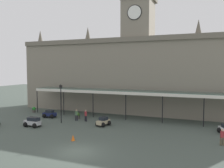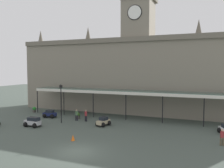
{
  "view_description": "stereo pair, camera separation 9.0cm",
  "coord_description": "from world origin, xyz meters",
  "px_view_note": "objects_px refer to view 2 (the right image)",
  "views": [
    {
      "loc": [
        10.87,
        -18.52,
        7.77
      ],
      "look_at": [
        0.0,
        8.88,
        5.74
      ],
      "focal_mm": 37.72,
      "sensor_mm": 36.0,
      "label": 1
    },
    {
      "loc": [
        10.95,
        -18.49,
        7.77
      ],
      "look_at": [
        0.0,
        8.88,
        5.74
      ],
      "focal_mm": 37.72,
      "sensor_mm": 36.0,
      "label": 2
    }
  ],
  "objects_px": {
    "pedestrian_near_entrance": "(222,137)",
    "pedestrian_beside_cars": "(86,115)",
    "victorian_lamppost": "(61,99)",
    "planter_forecourt_centre": "(34,110)",
    "pedestrian_crossing_forecourt": "(77,115)",
    "car_navy_sedan": "(50,114)",
    "car_beige_sedan": "(103,122)",
    "car_silver_estate": "(33,122)",
    "planter_near_kerb": "(78,115)",
    "traffic_cone": "(73,138)"
  },
  "relations": [
    {
      "from": "victorian_lamppost",
      "to": "car_silver_estate",
      "type": "bearing_deg",
      "value": -126.11
    },
    {
      "from": "car_navy_sedan",
      "to": "planter_forecourt_centre",
      "type": "relative_size",
      "value": 2.21
    },
    {
      "from": "car_silver_estate",
      "to": "traffic_cone",
      "type": "bearing_deg",
      "value": -21.72
    },
    {
      "from": "car_navy_sedan",
      "to": "car_silver_estate",
      "type": "distance_m",
      "value": 5.8
    },
    {
      "from": "pedestrian_beside_cars",
      "to": "planter_forecourt_centre",
      "type": "distance_m",
      "value": 12.05
    },
    {
      "from": "car_beige_sedan",
      "to": "car_silver_estate",
      "type": "relative_size",
      "value": 0.96
    },
    {
      "from": "traffic_cone",
      "to": "pedestrian_crossing_forecourt",
      "type": "bearing_deg",
      "value": 118.04
    },
    {
      "from": "car_beige_sedan",
      "to": "planter_near_kerb",
      "type": "relative_size",
      "value": 2.29
    },
    {
      "from": "victorian_lamppost",
      "to": "planter_forecourt_centre",
      "type": "xyz_separation_m",
      "value": [
        -8.96,
        4.99,
        -2.88
      ]
    },
    {
      "from": "pedestrian_beside_cars",
      "to": "planter_forecourt_centre",
      "type": "bearing_deg",
      "value": 166.48
    },
    {
      "from": "car_navy_sedan",
      "to": "pedestrian_near_entrance",
      "type": "bearing_deg",
      "value": -10.92
    },
    {
      "from": "pedestrian_crossing_forecourt",
      "to": "planter_forecourt_centre",
      "type": "relative_size",
      "value": 1.74
    },
    {
      "from": "car_beige_sedan",
      "to": "pedestrian_near_entrance",
      "type": "height_order",
      "value": "pedestrian_near_entrance"
    },
    {
      "from": "victorian_lamppost",
      "to": "planter_forecourt_centre",
      "type": "relative_size",
      "value": 5.72
    },
    {
      "from": "pedestrian_near_entrance",
      "to": "victorian_lamppost",
      "type": "xyz_separation_m",
      "value": [
        -20.47,
        2.24,
        2.46
      ]
    },
    {
      "from": "victorian_lamppost",
      "to": "planter_forecourt_centre",
      "type": "distance_m",
      "value": 10.65
    },
    {
      "from": "planter_forecourt_centre",
      "to": "planter_near_kerb",
      "type": "xyz_separation_m",
      "value": [
        9.71,
        -1.66,
        0.0
      ]
    },
    {
      "from": "car_silver_estate",
      "to": "traffic_cone",
      "type": "xyz_separation_m",
      "value": [
        8.09,
        -3.22,
        -0.24
      ]
    },
    {
      "from": "pedestrian_crossing_forecourt",
      "to": "planter_forecourt_centre",
      "type": "height_order",
      "value": "pedestrian_crossing_forecourt"
    },
    {
      "from": "victorian_lamppost",
      "to": "traffic_cone",
      "type": "distance_m",
      "value": 9.14
    },
    {
      "from": "car_beige_sedan",
      "to": "planter_near_kerb",
      "type": "xyz_separation_m",
      "value": [
        -5.42,
        2.6,
        -0.01
      ]
    },
    {
      "from": "pedestrian_crossing_forecourt",
      "to": "victorian_lamppost",
      "type": "height_order",
      "value": "victorian_lamppost"
    },
    {
      "from": "car_beige_sedan",
      "to": "pedestrian_crossing_forecourt",
      "type": "distance_m",
      "value": 5.08
    },
    {
      "from": "pedestrian_crossing_forecourt",
      "to": "planter_near_kerb",
      "type": "relative_size",
      "value": 1.74
    },
    {
      "from": "car_navy_sedan",
      "to": "traffic_cone",
      "type": "distance_m",
      "value": 13.01
    },
    {
      "from": "car_navy_sedan",
      "to": "planter_near_kerb",
      "type": "distance_m",
      "value": 4.61
    },
    {
      "from": "pedestrian_near_entrance",
      "to": "pedestrian_beside_cars",
      "type": "height_order",
      "value": "same"
    },
    {
      "from": "car_navy_sedan",
      "to": "pedestrian_near_entrance",
      "type": "xyz_separation_m",
      "value": [
        24.25,
        -4.68,
        0.41
      ]
    },
    {
      "from": "planter_near_kerb",
      "to": "pedestrian_beside_cars",
      "type": "bearing_deg",
      "value": -29.94
    },
    {
      "from": "pedestrian_near_entrance",
      "to": "planter_near_kerb",
      "type": "bearing_deg",
      "value": 164.25
    },
    {
      "from": "car_silver_estate",
      "to": "car_beige_sedan",
      "type": "bearing_deg",
      "value": 24.68
    },
    {
      "from": "car_navy_sedan",
      "to": "planter_near_kerb",
      "type": "relative_size",
      "value": 2.21
    },
    {
      "from": "pedestrian_near_entrance",
      "to": "pedestrian_beside_cars",
      "type": "bearing_deg",
      "value": 166.02
    },
    {
      "from": "pedestrian_beside_cars",
      "to": "car_silver_estate",
      "type": "bearing_deg",
      "value": -133.48
    },
    {
      "from": "traffic_cone",
      "to": "car_navy_sedan",
      "type": "bearing_deg",
      "value": 137.22
    },
    {
      "from": "pedestrian_crossing_forecourt",
      "to": "car_navy_sedan",
      "type": "bearing_deg",
      "value": 175.51
    },
    {
      "from": "car_navy_sedan",
      "to": "pedestrian_beside_cars",
      "type": "xyz_separation_m",
      "value": [
        6.53,
        -0.27,
        0.41
      ]
    },
    {
      "from": "pedestrian_crossing_forecourt",
      "to": "victorian_lamppost",
      "type": "distance_m",
      "value": 3.44
    },
    {
      "from": "car_beige_sedan",
      "to": "car_silver_estate",
      "type": "distance_m",
      "value": 9.34
    },
    {
      "from": "traffic_cone",
      "to": "pedestrian_near_entrance",
      "type": "bearing_deg",
      "value": 15.79
    },
    {
      "from": "car_beige_sedan",
      "to": "pedestrian_beside_cars",
      "type": "relative_size",
      "value": 1.31
    },
    {
      "from": "car_silver_estate",
      "to": "pedestrian_crossing_forecourt",
      "type": "distance_m",
      "value": 6.34
    },
    {
      "from": "car_beige_sedan",
      "to": "pedestrian_near_entrance",
      "type": "relative_size",
      "value": 1.31
    },
    {
      "from": "pedestrian_beside_cars",
      "to": "pedestrian_crossing_forecourt",
      "type": "relative_size",
      "value": 1.0
    },
    {
      "from": "car_navy_sedan",
      "to": "pedestrian_crossing_forecourt",
      "type": "relative_size",
      "value": 1.27
    },
    {
      "from": "car_navy_sedan",
      "to": "pedestrian_beside_cars",
      "type": "relative_size",
      "value": 1.27
    },
    {
      "from": "pedestrian_near_entrance",
      "to": "pedestrian_beside_cars",
      "type": "relative_size",
      "value": 1.0
    },
    {
      "from": "planter_near_kerb",
      "to": "car_navy_sedan",
      "type": "bearing_deg",
      "value": -168.95
    },
    {
      "from": "pedestrian_near_entrance",
      "to": "planter_near_kerb",
      "type": "relative_size",
      "value": 1.74
    },
    {
      "from": "victorian_lamppost",
      "to": "traffic_cone",
      "type": "xyz_separation_m",
      "value": [
        5.77,
        -6.4,
        -3.05
      ]
    }
  ]
}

